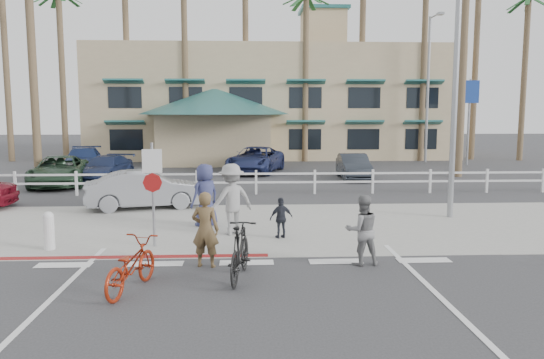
{
  "coord_description": "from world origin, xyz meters",
  "views": [
    {
      "loc": [
        0.01,
        -10.86,
        3.34
      ],
      "look_at": [
        0.71,
        3.55,
        1.5
      ],
      "focal_mm": 35.0,
      "sensor_mm": 36.0,
      "label": 1
    }
  ],
  "objects": [
    {
      "name": "bike_black",
      "position": [
        -0.13,
        -0.53,
        0.58
      ],
      "size": [
        0.84,
        1.99,
        1.16
      ],
      "primitive_type": "imported",
      "rotation": [
        0.0,
        0.0,
        2.98
      ],
      "color": "black",
      "rests_on": "ground"
    },
    {
      "name": "rail_fence",
      "position": [
        0.5,
        10.5,
        0.5
      ],
      "size": [
        29.4,
        0.16,
        1.0
      ],
      "primitive_type": null,
      "color": "silver",
      "rests_on": "ground"
    },
    {
      "name": "palm_8",
      "position": [
        16.0,
        26.0,
        7.5
      ],
      "size": [
        4.0,
        4.0,
        15.0
      ],
      "primitive_type": null,
      "color": "#1E4F26",
      "rests_on": "ground"
    },
    {
      "name": "lot_car_1",
      "position": [
        -6.85,
        15.17,
        0.61
      ],
      "size": [
        2.35,
        4.43,
        1.22
      ],
      "primitive_type": "imported",
      "rotation": [
        0.0,
        0.0,
        -0.16
      ],
      "color": "#182346",
      "rests_on": "ground"
    },
    {
      "name": "sidewalk_plaza",
      "position": [
        0.0,
        4.5,
        0.01
      ],
      "size": [
        22.0,
        7.0,
        0.01
      ],
      "primitive_type": "cube",
      "color": "gray",
      "rests_on": "ground"
    },
    {
      "name": "lot_car_5",
      "position": [
        0.52,
        18.36,
        0.71
      ],
      "size": [
        3.7,
        5.58,
        1.43
      ],
      "primitive_type": "imported",
      "rotation": [
        0.0,
        0.0,
        -0.28
      ],
      "color": "navy",
      "rests_on": "ground"
    },
    {
      "name": "rider_red",
      "position": [
        -0.88,
        0.37,
        0.83
      ],
      "size": [
        0.67,
        0.51,
        1.66
      ],
      "primitive_type": "imported",
      "rotation": [
        0.0,
        0.0,
        2.94
      ],
      "color": "brown",
      "rests_on": "ground"
    },
    {
      "name": "cross_street",
      "position": [
        0.0,
        8.5,
        0.0
      ],
      "size": [
        40.0,
        5.0,
        0.01
      ],
      "primitive_type": "cube",
      "color": "#333335",
      "rests_on": "ground"
    },
    {
      "name": "pedestrian_b",
      "position": [
        -1.2,
        4.56,
        0.92
      ],
      "size": [
        1.06,
        1.04,
        1.85
      ],
      "primitive_type": "imported",
      "rotation": [
        0.0,
        0.0,
        3.87
      ],
      "color": "navy",
      "rests_on": "ground"
    },
    {
      "name": "curb_red",
      "position": [
        -3.0,
        1.2,
        0.01
      ],
      "size": [
        7.0,
        0.25,
        0.02
      ],
      "primitive_type": "cube",
      "color": "maroon",
      "rests_on": "ground"
    },
    {
      "name": "palm_3",
      "position": [
        -4.0,
        25.0,
        7.0
      ],
      "size": [
        4.0,
        4.0,
        14.0
      ],
      "primitive_type": null,
      "color": "#1E4F26",
      "rests_on": "ground"
    },
    {
      "name": "parking_lot",
      "position": [
        0.0,
        18.0,
        0.0
      ],
      "size": [
        50.0,
        16.0,
        0.01
      ],
      "primitive_type": "cube",
      "color": "#333335",
      "rests_on": "ground"
    },
    {
      "name": "pedestrian_a",
      "position": [
        -0.4,
        3.43,
        0.98
      ],
      "size": [
        1.45,
        1.24,
        1.95
      ],
      "primitive_type": "imported",
      "rotation": [
        0.0,
        0.0,
        3.64
      ],
      "color": "gray",
      "rests_on": "ground"
    },
    {
      "name": "palm_11",
      "position": [
        11.0,
        16.0,
        7.0
      ],
      "size": [
        4.0,
        4.0,
        14.0
      ],
      "primitive_type": null,
      "color": "#1E4F26",
      "rests_on": "ground"
    },
    {
      "name": "palm_2",
      "position": [
        -8.0,
        26.0,
        8.0
      ],
      "size": [
        4.0,
        4.0,
        16.0
      ],
      "primitive_type": null,
      "color": "#1E4F26",
      "rests_on": "ground"
    },
    {
      "name": "lot_car_3",
      "position": [
        5.38,
        15.33,
        0.63
      ],
      "size": [
        1.48,
        3.87,
        1.26
      ],
      "primitive_type": "imported",
      "rotation": [
        0.0,
        0.0,
        -0.04
      ],
      "color": "#262B33",
      "rests_on": "ground"
    },
    {
      "name": "palm_0",
      "position": [
        -16.0,
        26.0,
        7.5
      ],
      "size": [
        4.0,
        4.0,
        15.0
      ],
      "primitive_type": null,
      "color": "#1E4F26",
      "rests_on": "ground"
    },
    {
      "name": "streetlight_0",
      "position": [
        6.5,
        5.5,
        4.5
      ],
      "size": [
        0.6,
        2.0,
        9.0
      ],
      "primitive_type": null,
      "color": "gray",
      "rests_on": "ground"
    },
    {
      "name": "lot_car_0",
      "position": [
        -8.52,
        13.6,
        0.68
      ],
      "size": [
        3.05,
        5.19,
        1.35
      ],
      "primitive_type": "imported",
      "rotation": [
        0.0,
        0.0,
        0.17
      ],
      "color": "#223C28",
      "rests_on": "ground"
    },
    {
      "name": "palm_9",
      "position": [
        19.0,
        25.0,
        6.5
      ],
      "size": [
        4.0,
        4.0,
        13.0
      ],
      "primitive_type": null,
      "color": "#1E4F26",
      "rests_on": "ground"
    },
    {
      "name": "ground",
      "position": [
        0.0,
        0.0,
        0.0
      ],
      "size": [
        140.0,
        140.0,
        0.0
      ],
      "primitive_type": "plane",
      "color": "#333335"
    },
    {
      "name": "info_sign",
      "position": [
        14.0,
        22.0,
        2.8
      ],
      "size": [
        1.2,
        0.16,
        5.6
      ],
      "primitive_type": null,
      "color": "navy",
      "rests_on": "ground"
    },
    {
      "name": "sign_post",
      "position": [
        -2.3,
        2.2,
        1.45
      ],
      "size": [
        0.5,
        0.1,
        2.9
      ],
      "primitive_type": null,
      "color": "gray",
      "rests_on": "ground"
    },
    {
      "name": "bike_red",
      "position": [
        -2.16,
        -1.14,
        0.49
      ],
      "size": [
        1.13,
        1.98,
        0.99
      ],
      "primitive_type": "imported",
      "rotation": [
        0.0,
        0.0,
        2.87
      ],
      "color": "maroon",
      "rests_on": "ground"
    },
    {
      "name": "palm_7",
      "position": [
        12.0,
        25.0,
        7.0
      ],
      "size": [
        4.0,
        4.0,
        14.0
      ],
      "primitive_type": null,
      "color": "#1E4F26",
      "rests_on": "ground"
    },
    {
      "name": "rider_black",
      "position": [
        2.53,
        0.36,
        0.78
      ],
      "size": [
        0.81,
        0.65,
        1.56
      ],
      "primitive_type": "imported",
      "rotation": [
        0.0,
        0.0,
        3.23
      ],
      "color": "gray",
      "rests_on": "ground"
    },
    {
      "name": "car_white_sedan",
      "position": [
        -3.52,
        7.55,
        0.66
      ],
      "size": [
        4.25,
        2.34,
        1.33
      ],
      "primitive_type": "imported",
      "rotation": [
        0.0,
        0.0,
        1.81
      ],
      "color": "gray",
      "rests_on": "ground"
    },
    {
      "name": "pedestrian_child",
      "position": [
        0.92,
        2.91,
        0.55
      ],
      "size": [
        0.7,
        0.46,
        1.1
      ],
      "primitive_type": "imported",
      "rotation": [
        0.0,
        0.0,
        3.46
      ],
      "color": "#21242C",
      "rests_on": "ground"
    },
    {
      "name": "palm_6",
      "position": [
        8.0,
        26.0,
        8.5
      ],
      "size": [
        4.0,
        4.0,
        17.0
      ],
      "primitive_type": null,
      "color": "#1E4F26",
      "rests_on": "ground"
    },
    {
      "name": "palm_10",
      "position": [
        -10.0,
        15.0,
        6.0
      ],
      "size": [
        4.0,
        4.0,
        12.0
      ],
      "primitive_type": null,
      "color": "#1E4F26",
      "rests_on": "ground"
    },
    {
      "name": "lot_car_4",
      "position": [
        -9.06,
        18.99,
        0.69
      ],
      "size": [
        2.84,
        5.05,
        1.38
      ],
      "primitive_type": "imported",
      "rotation": [
        0.0,
        0.0,
        0.2
      ],
      "color": "navy",
      "rests_on": "ground"
    },
    {
      "name": "palm_5",
      "position": [
        4.0,
        25.0,
        6.5
      ],
      "size": [
        4.0,
        4.0,
        13.0
      ],
      "primitive_type": null,
      "color": "#1E4F26",
      "rests_on": "ground"
    },
    {
      "name": "palm_4",
      "position": [
        0.0,
        26.0,
        7.5
      ],
      "size": [
        4.0,
        4.0,
        15.0
      ],
      "primitive_type": null,
      "color": "#1E4F26",
      "rests_on": "ground"
    },
    {
      "name": "bollard_0",
      "position": [
        -4.8,
        2.0,
        0.47
      ],
      "size": [
        0.26,
        0.26,
        0.95
      ],
      "primitive_type": null,
      "color": "silver",
      "rests_on": "ground"
    },
    {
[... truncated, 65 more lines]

